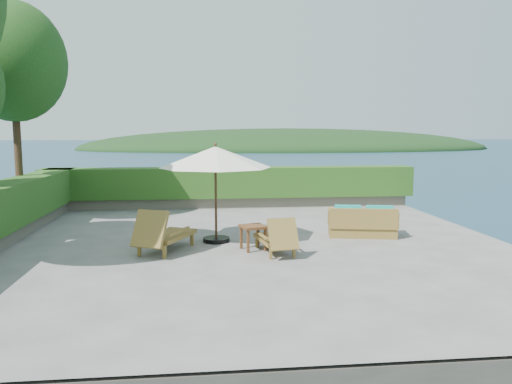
{
  "coord_description": "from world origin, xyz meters",
  "views": [
    {
      "loc": [
        -1.01,
        -11.11,
        2.58
      ],
      "look_at": [
        0.3,
        0.8,
        1.1
      ],
      "focal_mm": 35.0,
      "sensor_mm": 36.0,
      "label": 1
    }
  ],
  "objects": [
    {
      "name": "patio_umbrella",
      "position": [
        -0.69,
        0.34,
        1.95
      ],
      "size": [
        2.69,
        2.69,
        2.31
      ],
      "rotation": [
        0.0,
        0.0,
        0.04
      ],
      "color": "black",
      "rests_on": "ground"
    },
    {
      "name": "tree_far",
      "position": [
        -6.0,
        3.2,
        4.4
      ],
      "size": [
        2.8,
        2.8,
        6.03
      ],
      "color": "#472E1B",
      "rests_on": "ground"
    },
    {
      "name": "lounge_left",
      "position": [
        -1.84,
        -0.57,
        0.41
      ],
      "size": [
        1.34,
        1.82,
        0.97
      ],
      "rotation": [
        0.0,
        0.0,
        -0.44
      ],
      "color": "olive",
      "rests_on": "ground"
    },
    {
      "name": "planter_wall_far",
      "position": [
        0.0,
        5.6,
        0.18
      ],
      "size": [
        12.0,
        0.6,
        0.36
      ],
      "primitive_type": "cube",
      "color": "#706859",
      "rests_on": "ground"
    },
    {
      "name": "side_table",
      "position": [
        0.09,
        -0.57,
        0.45
      ],
      "size": [
        0.63,
        0.63,
        0.54
      ],
      "rotation": [
        0.0,
        0.0,
        0.29
      ],
      "color": "brown",
      "rests_on": "ground"
    },
    {
      "name": "ocean",
      "position": [
        0.0,
        0.0,
        -3.0
      ],
      "size": [
        600.0,
        600.0,
        0.0
      ],
      "primitive_type": "plane",
      "color": "#173447",
      "rests_on": "ground"
    },
    {
      "name": "lounge_right",
      "position": [
        0.54,
        -0.97,
        0.35
      ],
      "size": [
        0.8,
        1.5,
        0.82
      ],
      "rotation": [
        0.0,
        0.0,
        0.15
      ],
      "color": "olive",
      "rests_on": "ground"
    },
    {
      "name": "offshore_island",
      "position": [
        25.0,
        140.0,
        -3.0
      ],
      "size": [
        126.0,
        57.6,
        12.6
      ],
      "primitive_type": "ellipsoid",
      "color": "black",
      "rests_on": "ocean"
    },
    {
      "name": "hedge_far",
      "position": [
        0.0,
        5.6,
        0.85
      ],
      "size": [
        12.4,
        0.9,
        1.0
      ],
      "primitive_type": "cube",
      "color": "#244B15",
      "rests_on": "planter_wall_far"
    },
    {
      "name": "foundation",
      "position": [
        0.0,
        0.0,
        -1.55
      ],
      "size": [
        12.0,
        12.0,
        3.0
      ],
      "primitive_type": "cube",
      "color": "#564E44",
      "rests_on": "ocean"
    },
    {
      "name": "ground",
      "position": [
        0.0,
        0.0,
        0.0
      ],
      "size": [
        12.0,
        12.0,
        0.0
      ],
      "primitive_type": "plane",
      "color": "gray",
      "rests_on": "ground"
    },
    {
      "name": "wicker_loveseat",
      "position": [
        2.89,
        0.56,
        0.31
      ],
      "size": [
        1.77,
        1.16,
        0.8
      ],
      "rotation": [
        0.0,
        0.0,
        -0.21
      ],
      "color": "olive",
      "rests_on": "ground"
    }
  ]
}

